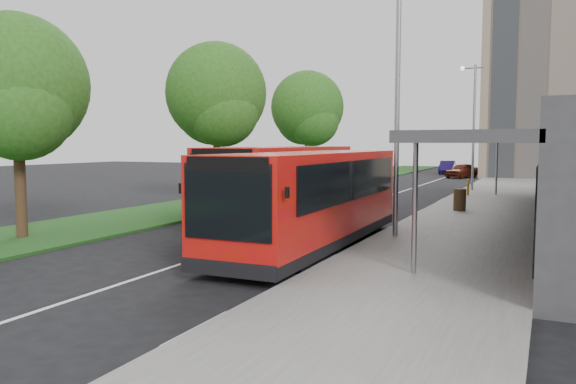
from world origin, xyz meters
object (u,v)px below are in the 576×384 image
tree_near (18,94)px  tree_mid (217,100)px  tree_far (307,112)px  lamp_post_near (395,95)px  bollard (468,188)px  bus_main (313,199)px  car_far (447,167)px  car_near (462,170)px  bus_second (285,184)px  litter_bin (460,200)px  lamp_post_far (473,119)px

tree_near → tree_mid: tree_mid is taller
tree_far → lamp_post_near: 22.07m
bollard → lamp_post_near: bearing=-91.3°
bus_main → car_far: bus_main is taller
car_far → tree_near: bearing=-101.0°
tree_mid → bollard: bearing=37.5°
lamp_post_near → car_far: size_ratio=1.96×
bus_main → car_near: size_ratio=2.60×
tree_mid → tree_far: (0.00, 12.00, -0.04)m
tree_near → bus_second: (6.08, 7.39, -3.19)m
lamp_post_near → litter_bin: lamp_post_near is taller
tree_near → bus_main: tree_near is taller
lamp_post_near → bollard: lamp_post_near is taller
lamp_post_near → bus_main: bearing=-129.5°
bus_second → bollard: 14.51m
bollard → car_near: size_ratio=0.23×
tree_near → bus_second: tree_near is taller
tree_near → lamp_post_far: (11.13, 24.95, -0.02)m
bollard → tree_far: bearing=164.5°
bollard → lamp_post_far: bearing=94.9°
lamp_post_far → tree_far: bearing=-175.1°
bus_second → lamp_post_near: bearing=-29.1°
tree_near → bus_main: size_ratio=0.71×
lamp_post_near → tree_far: bearing=120.3°
tree_near → tree_mid: 12.02m
bollard → car_far: car_far is taller
car_far → bus_second: bearing=-93.6°
tree_mid → bus_main: 13.71m
tree_mid → tree_far: bearing=90.0°
lamp_post_near → litter_bin: bearing=83.0°
tree_far → car_far: bearing=74.7°
tree_near → bus_main: bearing=16.1°
lamp_post_near → bollard: (0.35, 15.87, -4.12)m
lamp_post_near → litter_bin: (0.98, 8.02, -4.08)m
lamp_post_far → bus_second: (-5.05, -17.56, -3.17)m
bus_main → bollard: 18.31m
lamp_post_near → car_far: bearing=96.8°
lamp_post_near → bus_main: lamp_post_near is taller
tree_far → car_near: bearing=62.5°
tree_far → car_far: 23.88m
bus_second → car_far: bearing=86.5°
tree_near → lamp_post_far: size_ratio=0.92×
bus_main → bus_second: bearing=123.1°
lamp_post_far → car_far: lamp_post_far is taller
lamp_post_far → car_near: (-2.67, 15.31, -4.04)m
bus_main → tree_mid: bearing=133.9°
car_far → car_near: bearing=-73.5°
tree_mid → lamp_post_near: tree_mid is taller
tree_mid → bus_second: size_ratio=0.77×
lamp_post_far → car_far: size_ratio=1.96×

